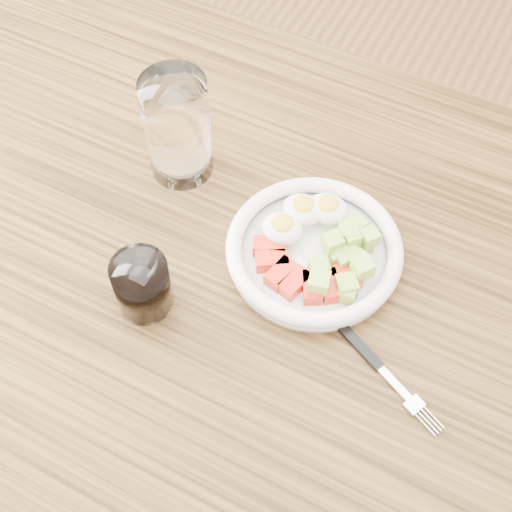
{
  "coord_description": "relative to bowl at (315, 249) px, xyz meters",
  "views": [
    {
      "loc": [
        0.22,
        -0.43,
        1.57
      ],
      "look_at": [
        -0.01,
        0.01,
        0.8
      ],
      "focal_mm": 50.0,
      "sensor_mm": 36.0,
      "label": 1
    }
  ],
  "objects": [
    {
      "name": "bowl",
      "position": [
        0.0,
        0.0,
        0.0
      ],
      "size": [
        0.23,
        0.23,
        0.05
      ],
      "color": "white",
      "rests_on": "dining_table"
    },
    {
      "name": "dining_table",
      "position": [
        -0.05,
        -0.06,
        -0.12
      ],
      "size": [
        1.5,
        0.9,
        0.77
      ],
      "color": "brown",
      "rests_on": "ground"
    },
    {
      "name": "water_glass",
      "position": [
        -0.23,
        0.06,
        0.06
      ],
      "size": [
        0.09,
        0.09,
        0.16
      ],
      "primitive_type": "cylinder",
      "color": "white",
      "rests_on": "dining_table"
    },
    {
      "name": "ground",
      "position": [
        -0.05,
        -0.06,
        -0.79
      ],
      "size": [
        4.0,
        4.0,
        0.0
      ],
      "primitive_type": "plane",
      "color": "brown",
      "rests_on": "ground"
    },
    {
      "name": "coffee_glass",
      "position": [
        -0.16,
        -0.16,
        0.02
      ],
      "size": [
        0.07,
        0.07,
        0.08
      ],
      "color": "white",
      "rests_on": "dining_table"
    },
    {
      "name": "fork",
      "position": [
        0.12,
        -0.1,
        -0.02
      ],
      "size": [
        0.18,
        0.09,
        0.01
      ],
      "color": "black",
      "rests_on": "dining_table"
    }
  ]
}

